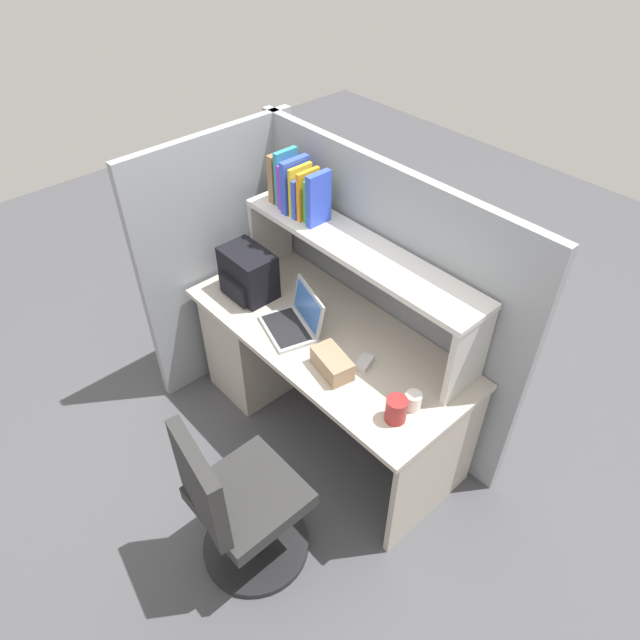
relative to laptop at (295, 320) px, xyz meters
The scene contains 13 objects.
ground_plane 0.80m from the laptop, 33.37° to the left, with size 8.00×8.00×0.00m, color #4C4C51.
desk 0.46m from the laptop, 159.23° to the left, with size 1.60×0.70×0.73m.
cubicle_partition_rear 0.49m from the laptop, 73.28° to the left, with size 1.84×0.05×1.55m, color gray.
cubicle_partition_left 0.71m from the laptop, behind, with size 0.05×1.06×1.55m, color gray.
overhead_hutch 0.44m from the laptop, 64.16° to the left, with size 1.44×0.28×0.45m.
reference_books_on_shelf 0.68m from the laptop, 135.69° to the left, with size 0.36×0.17×0.30m.
laptop is the anchor object (origin of this frame).
backpack 0.41m from the laptop, behind, with size 0.30×0.22×0.27m.
computer_mouse 0.44m from the laptop, ahead, with size 0.06×0.10×0.03m, color silver.
paper_cup 0.76m from the laptop, ahead, with size 0.08×0.08×0.09m, color white.
tissue_box 0.36m from the laptop, 11.07° to the right, with size 0.22×0.12×0.10m, color #9E7F60.
snack_canister 0.76m from the laptop, ahead, with size 0.10×0.10×0.12m, color maroon.
office_chair 0.96m from the laptop, 57.53° to the right, with size 0.52×0.52×0.93m.
Camera 1 is at (1.60, -1.49, 2.72)m, focal length 32.21 mm.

